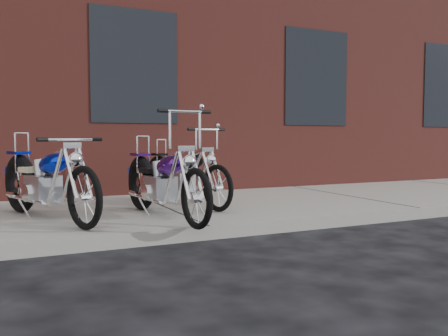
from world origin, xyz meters
name	(u,v)px	position (x,y,z in m)	size (l,w,h in m)	color
ground	(209,240)	(0.00, 0.00, 0.00)	(120.00, 120.00, 0.00)	black
sidewalk	(165,212)	(0.00, 1.50, 0.07)	(22.00, 3.00, 0.15)	#9B9A97
building_brick	(84,21)	(0.00, 8.00, 4.00)	(22.00, 10.00, 8.00)	maroon
chopper_purple	(163,184)	(-0.28, 0.69, 0.54)	(0.53, 2.15, 1.21)	black
chopper_blue	(46,184)	(-1.50, 1.12, 0.55)	(0.91, 2.14, 0.97)	black
chopper_third	(184,178)	(0.30, 1.58, 0.52)	(0.65, 2.02, 1.04)	black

